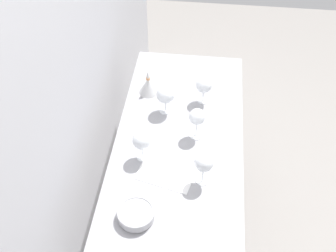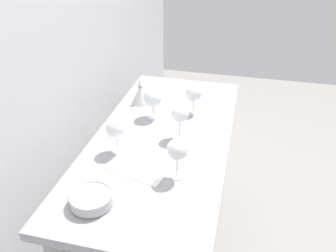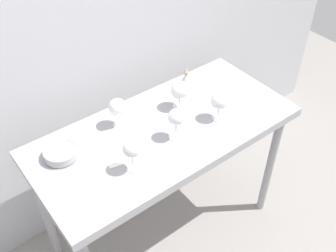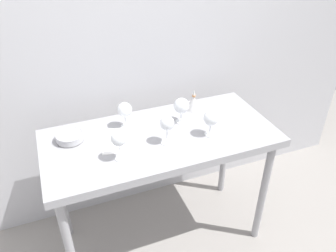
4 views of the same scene
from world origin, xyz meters
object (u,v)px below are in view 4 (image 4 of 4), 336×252
object	(u,v)px
tasting_sheet_upper	(117,140)
wine_glass_near_left	(119,139)
wine_glass_near_center	(167,124)
wine_glass_near_right	(211,119)
tasting_bowl	(70,137)
decanter_funnel	(194,103)
wine_glass_far_right	(181,106)
wine_glass_far_left	(125,110)

from	to	relation	value
tasting_sheet_upper	wine_glass_near_left	bearing A→B (deg)	-82.76
wine_glass_near_center	tasting_sheet_upper	world-z (taller)	wine_glass_near_center
wine_glass_near_right	wine_glass_near_center	world-z (taller)	wine_glass_near_center
wine_glass_near_left	wine_glass_near_center	size ratio (longest dim) A/B	1.03
tasting_bowl	decanter_funnel	xyz separation A→B (m)	(0.83, 0.07, 0.02)
wine_glass_far_right	decanter_funnel	xyz separation A→B (m)	(0.14, 0.12, -0.06)
wine_glass_near_right	wine_glass_far_right	world-z (taller)	wine_glass_far_right
wine_glass_far_right	wine_glass_far_left	size ratio (longest dim) A/B	0.99
decanter_funnel	wine_glass_far_left	bearing A→B (deg)	-174.74
wine_glass_near_center	tasting_sheet_upper	bearing A→B (deg)	155.28
wine_glass_far_left	wine_glass_near_center	world-z (taller)	wine_glass_near_center
wine_glass_near_left	wine_glass_far_left	size ratio (longest dim) A/B	1.07
wine_glass_near_right	wine_glass_near_center	size ratio (longest dim) A/B	0.93
wine_glass_near_left	decanter_funnel	size ratio (longest dim) A/B	1.20
wine_glass_near_left	decanter_funnel	xyz separation A→B (m)	(0.60, 0.34, -0.08)
wine_glass_far_right	wine_glass_near_left	bearing A→B (deg)	-153.41
wine_glass_near_right	wine_glass_far_left	bearing A→B (deg)	148.82
wine_glass_near_right	tasting_sheet_upper	size ratio (longest dim) A/B	0.62
wine_glass_near_right	wine_glass_near_center	bearing A→B (deg)	175.68
wine_glass_near_right	wine_glass_far_right	xyz separation A→B (m)	(-0.10, 0.20, 0.00)
wine_glass_far_left	tasting_bowl	size ratio (longest dim) A/B	1.03
wine_glass_near_right	tasting_bowl	world-z (taller)	wine_glass_near_right
tasting_bowl	decanter_funnel	size ratio (longest dim) A/B	1.09
wine_glass_near_right	tasting_bowl	size ratio (longest dim) A/B	1.00
wine_glass_near_right	decanter_funnel	bearing A→B (deg)	83.11
wine_glass_near_center	tasting_bowl	size ratio (longest dim) A/B	1.07
wine_glass_near_center	tasting_bowl	world-z (taller)	wine_glass_near_center
wine_glass_near_right	wine_glass_far_left	distance (m)	0.52
wine_glass_far_left	wine_glass_near_center	xyz separation A→B (m)	(0.18, -0.25, 0.01)
wine_glass_near_left	tasting_bowl	distance (m)	0.37
wine_glass_far_right	tasting_bowl	bearing A→B (deg)	176.22
decanter_funnel	wine_glass_near_left	bearing A→B (deg)	-150.04
tasting_sheet_upper	decanter_funnel	distance (m)	0.60
wine_glass_near_left	tasting_sheet_upper	world-z (taller)	wine_glass_near_left
wine_glass_near_center	wine_glass_near_left	bearing A→B (deg)	-170.35
tasting_sheet_upper	tasting_bowl	xyz separation A→B (m)	(-0.25, 0.10, 0.03)
wine_glass_near_center	wine_glass_near_right	bearing A→B (deg)	-4.32
wine_glass_near_right	tasting_bowl	distance (m)	0.83
wine_glass_near_left	tasting_sheet_upper	size ratio (longest dim) A/B	0.68
tasting_sheet_upper	tasting_bowl	size ratio (longest dim) A/B	1.61
wine_glass_near_right	decanter_funnel	world-z (taller)	wine_glass_near_right
tasting_bowl	wine_glass_near_center	bearing A→B (deg)	-23.22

